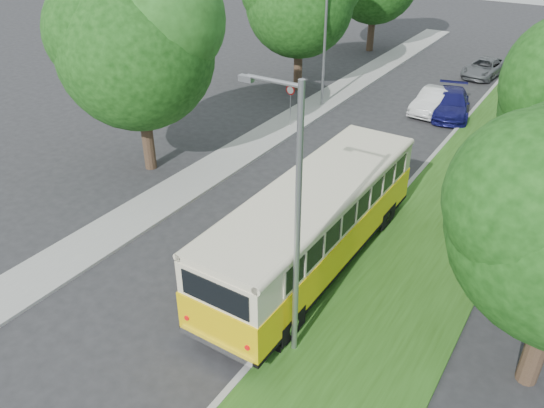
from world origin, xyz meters
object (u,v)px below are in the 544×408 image
Objects in this scene: lamppost_near at (294,222)px; lamppost_far at (323,38)px; car_silver at (354,170)px; car_grey at (485,68)px; vintage_bus at (314,226)px; car_white at (433,101)px; car_blue at (451,103)px.

lamppost_near is 1.07× the size of lamppost_far.
car_grey is at bearing 86.64° from car_silver.
vintage_bus is 6.37m from car_silver.
car_white is at bearing 94.52° from vintage_bus.
vintage_bus is 2.26× the size of car_blue.
vintage_bus is at bearing -62.90° from lamppost_far.
car_white is at bearing 171.22° from car_blue.
lamppost_near is at bearing -64.29° from lamppost_far.
car_white is at bearing -87.49° from car_grey.
car_white is 1.05m from car_blue.
car_silver is at bearing -53.94° from lamppost_far.
lamppost_far is 1.77× the size of car_white.
lamppost_near is 1.81× the size of car_silver.
lamppost_near is 0.73× the size of vintage_bus.
car_silver is at bearing 105.35° from lamppost_near.
car_grey is (-0.43, 26.24, -1.01)m from vintage_bus.
lamppost_near is 21.60m from car_blue.
car_white is at bearing 22.88° from lamppost_far.
lamppost_far is at bearing 117.37° from vintage_bus.
lamppost_far is at bearing -113.30° from car_grey.
lamppost_far is (-8.91, 18.50, -0.25)m from lamppost_near.
lamppost_near is 4.97m from vintage_bus.
car_blue is 8.92m from car_grey.
car_white is at bearing 97.32° from lamppost_near.
car_silver is (-1.33, 6.16, -0.88)m from vintage_bus.
car_white reaches higher than car_grey.
vintage_bus is 17.35m from car_blue.
car_silver is at bearing -84.69° from car_grey.
car_silver is 20.10m from car_grey.
lamppost_far is at bearing -174.13° from car_blue.
car_blue is 1.08× the size of car_grey.
car_white is 0.94× the size of car_grey.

